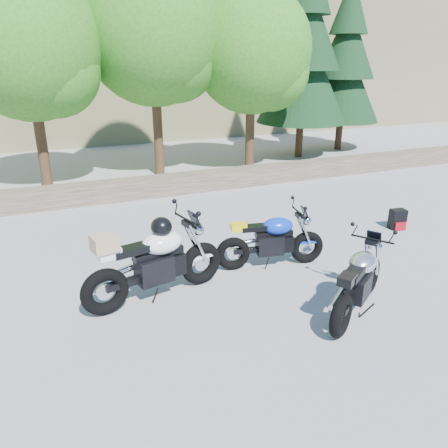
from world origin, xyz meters
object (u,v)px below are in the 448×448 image
Objects in this scene: silver_bike at (359,282)px; blue_bike at (272,241)px; backpack at (398,220)px; white_bike at (154,261)px.

silver_bike reaches higher than blue_bike.
white_bike is at bearing -160.83° from backpack.
blue_bike is at bearing 68.95° from silver_bike.
blue_bike is at bearing -160.31° from backpack.
white_bike is 1.18× the size of blue_bike.
white_bike is 2.15m from blue_bike.
white_bike reaches higher than backpack.
white_bike is at bearing 115.42° from silver_bike.
silver_bike is 0.74× the size of white_bike.
silver_bike is 0.88× the size of blue_bike.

